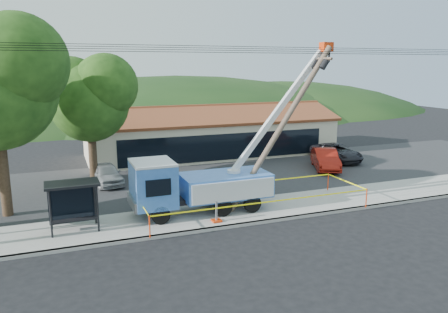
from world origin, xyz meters
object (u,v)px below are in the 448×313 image
leaning_pole (285,120)px  car_silver (107,185)px  utility_truck (198,183)px  bus_shelter (73,195)px  car_dark (336,162)px  car_red (325,170)px

leaning_pole → car_silver: 13.47m
utility_truck → car_silver: bearing=117.1°
bus_shelter → car_silver: 8.83m
leaning_pole → car_dark: size_ratio=1.76×
leaning_pole → car_silver: bearing=136.7°
car_silver → car_red: size_ratio=0.88×
leaning_pole → bus_shelter: size_ratio=3.59×
leaning_pole → bus_shelter: leaning_pole is taller
utility_truck → leaning_pole: 5.99m
utility_truck → car_red: 14.15m
utility_truck → car_dark: 17.51m
car_silver → car_dark: (19.25, 0.59, 0.00)m
leaning_pole → bus_shelter: bearing=178.6°
bus_shelter → car_dark: 23.53m
leaning_pole → car_silver: size_ratio=2.17×
utility_truck → car_dark: utility_truck is taller
bus_shelter → car_red: 20.28m
car_red → bus_shelter: bearing=-137.1°
leaning_pole → bus_shelter: 11.98m
utility_truck → leaning_pole: utility_truck is taller
leaning_pole → car_dark: leaning_pole is taller
utility_truck → car_silver: 9.16m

